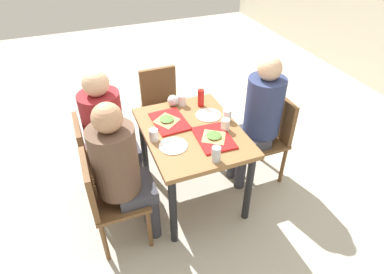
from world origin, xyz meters
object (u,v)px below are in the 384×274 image
object	(u,v)px
pizza_slice_a	(167,120)
pizza_slice_b	(214,136)
plastic_cup_a	(227,115)
foil_bundle	(173,100)
paper_plate_near_edge	(173,146)
plastic_cup_c	(182,100)
handbag	(96,162)
soda_can	(216,154)
condiment_bottle	(201,98)
chair_far_side	(269,133)
chair_left_end	(162,103)
main_table	(192,141)
person_in_brown_jacket	(121,166)
tray_red_near	(170,121)
plastic_cup_d	(225,125)
tray_red_far	(214,138)
plastic_cup_b	(154,135)
person_far_side	(259,113)
chair_near_right	(107,196)
person_in_red	(109,129)
chair_near_left	(97,156)
paper_plate_center	(208,115)

from	to	relation	value
pizza_slice_a	pizza_slice_b	world-z (taller)	same
plastic_cup_a	foil_bundle	xyz separation A→B (m)	(-0.39, -0.34, 0.00)
paper_plate_near_edge	plastic_cup_c	xyz separation A→B (m)	(-0.54, 0.27, 0.05)
paper_plate_near_edge	handbag	bearing A→B (deg)	-142.47
plastic_cup_c	soda_can	size ratio (longest dim) A/B	0.82
condiment_bottle	handbag	size ratio (longest dim) A/B	0.50
chair_far_side	chair_left_end	size ratio (longest dim) A/B	1.00
soda_can	paper_plate_near_edge	bearing A→B (deg)	-139.80
main_table	pizza_slice_a	distance (m)	0.27
handbag	person_in_brown_jacket	bearing A→B (deg)	10.47
tray_red_near	pizza_slice_b	xyz separation A→B (m)	(0.34, 0.25, 0.02)
chair_far_side	plastic_cup_d	size ratio (longest dim) A/B	8.39
person_in_brown_jacket	tray_red_far	bearing A→B (deg)	95.70
chair_left_end	person_in_brown_jacket	xyz separation A→B (m)	(1.12, -0.63, 0.25)
main_table	pizza_slice_b	bearing A→B (deg)	34.06
main_table	chair_left_end	xyz separation A→B (m)	(-0.88, 0.00, -0.13)
pizza_slice_b	plastic_cup_a	size ratio (longest dim) A/B	2.08
tray_red_near	plastic_cup_a	size ratio (longest dim) A/B	3.60
person_in_brown_jacket	plastic_cup_a	distance (m)	0.99
pizza_slice_b	plastic_cup_b	world-z (taller)	plastic_cup_b
main_table	handbag	distance (m)	1.09
person_in_brown_jacket	person_far_side	world-z (taller)	same
tray_red_near	paper_plate_near_edge	xyz separation A→B (m)	(0.32, -0.08, -0.00)
chair_near_right	pizza_slice_a	bearing A→B (deg)	125.06
chair_far_side	person_in_red	world-z (taller)	person_in_red
chair_left_end	plastic_cup_a	world-z (taller)	chair_left_end
tray_red_near	condiment_bottle	world-z (taller)	condiment_bottle
plastic_cup_a	plastic_cup_b	distance (m)	0.65
chair_near_left	person_in_red	bearing A→B (deg)	90.00
person_in_brown_jacket	foil_bundle	world-z (taller)	person_in_brown_jacket
person_in_red	tray_red_far	xyz separation A→B (m)	(0.42, 0.74, -0.00)
main_table	person_in_red	size ratio (longest dim) A/B	0.79
main_table	condiment_bottle	xyz separation A→B (m)	(-0.32, 0.21, 0.19)
chair_near_left	soda_can	xyz separation A→B (m)	(0.67, 0.79, 0.30)
chair_near_right	paper_plate_center	xyz separation A→B (m)	(-0.39, 0.98, 0.24)
chair_left_end	condiment_bottle	xyz separation A→B (m)	(0.56, 0.21, 0.31)
chair_near_left	pizza_slice_b	world-z (taller)	chair_near_left
plastic_cup_c	main_table	bearing A→B (deg)	-8.26
person_in_brown_jacket	soda_can	distance (m)	0.67
person_far_side	plastic_cup_d	xyz separation A→B (m)	(0.10, -0.38, 0.04)
tray_red_near	plastic_cup_b	distance (m)	0.28
person_in_red	tray_red_far	bearing A→B (deg)	60.49
chair_left_end	handbag	bearing A→B (deg)	-70.25
plastic_cup_d	condiment_bottle	size ratio (longest dim) A/B	0.62
plastic_cup_a	soda_can	bearing A→B (deg)	-34.55
person_in_brown_jacket	plastic_cup_a	size ratio (longest dim) A/B	12.49
person_far_side	pizza_slice_b	xyz separation A→B (m)	(0.17, -0.51, 0.01)
handbag	plastic_cup_a	bearing A→B (deg)	62.68
person_in_red	foil_bundle	size ratio (longest dim) A/B	12.49
chair_far_side	plastic_cup_a	size ratio (longest dim) A/B	8.39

